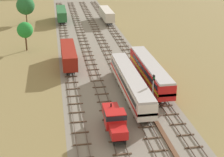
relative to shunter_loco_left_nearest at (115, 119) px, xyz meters
name	(u,v)px	position (x,y,z in m)	size (l,w,h in m)	color
ground_plane	(95,47)	(2.32, 40.13, -2.01)	(480.00, 480.00, 0.00)	olive
ballast_bed	(95,47)	(2.32, 40.13, -2.01)	(17.91, 176.00, 0.01)	gray
track_far_left	(66,47)	(-4.64, 41.13, -1.87)	(2.40, 126.00, 0.29)	#47382D
track_left	(85,46)	(0.00, 41.13, -1.87)	(2.40, 126.00, 0.29)	#47382D
track_centre_left	(104,45)	(4.64, 41.13, -1.87)	(2.40, 126.00, 0.29)	#47382D
track_centre	(123,44)	(9.27, 41.13, -1.87)	(2.40, 126.00, 0.29)	#47382D
shunter_loco_left_nearest	(115,119)	(0.00, 0.00, 0.00)	(2.74, 8.46, 3.10)	red
passenger_coach_centre_left_near	(131,82)	(4.64, 11.16, 0.60)	(2.96, 22.00, 3.80)	white
diesel_railcar_centre_mid	(150,70)	(9.27, 15.87, 0.59)	(2.96, 20.50, 3.80)	red
freight_boxcar_far_left_midfar	(69,54)	(-4.63, 27.93, 0.44)	(2.87, 14.00, 3.60)	maroon
freight_boxcar_centre_far	(107,14)	(9.28, 66.93, 0.44)	(2.87, 14.00, 3.60)	beige
freight_boxcar_far_left_farther	(61,13)	(-4.63, 70.16, 0.44)	(2.87, 14.00, 3.60)	#286638
signal_post_nearest	(153,88)	(6.95, 5.91, 1.64)	(0.28, 0.47, 5.79)	gray
lineside_tree_0	(25,6)	(-15.32, 68.56, 3.47)	(5.51, 5.51, 8.24)	#4C331E
lineside_tree_1	(25,30)	(-13.86, 40.34, 2.85)	(3.69, 3.69, 6.73)	#4C331E
spare_rail_bundle	(165,138)	(6.38, -2.60, -1.89)	(0.60, 10.00, 0.24)	brown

